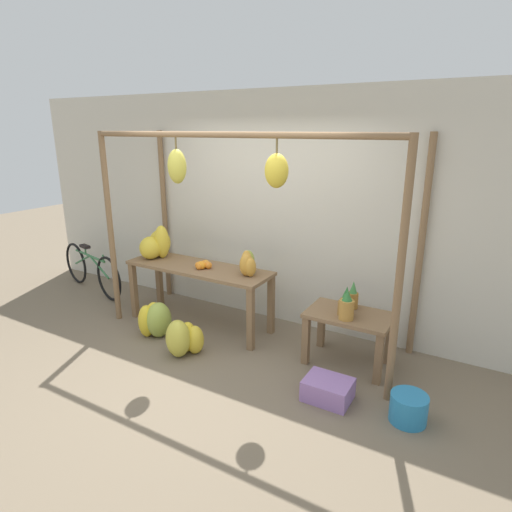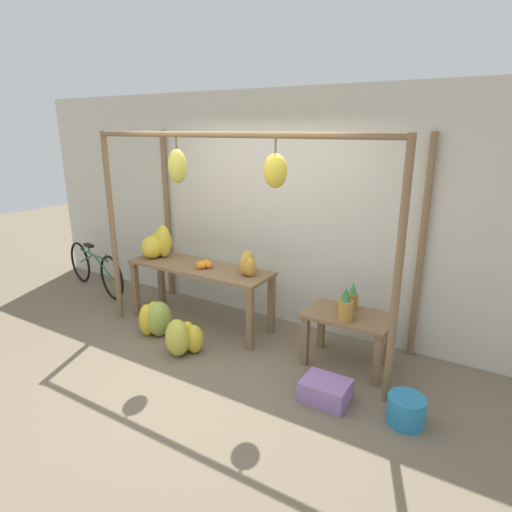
% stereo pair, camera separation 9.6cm
% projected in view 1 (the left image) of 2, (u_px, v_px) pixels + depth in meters
% --- Properties ---
extents(ground_plane, '(20.00, 20.00, 0.00)m').
position_uv_depth(ground_plane, '(200.00, 374.00, 4.27)').
color(ground_plane, '#756651').
extents(shop_wall_back, '(8.00, 0.08, 2.80)m').
position_uv_depth(shop_wall_back, '(276.00, 211.00, 5.19)').
color(shop_wall_back, beige).
rests_on(shop_wall_back, ground_plane).
extents(stall_awning, '(3.50, 1.11, 2.33)m').
position_uv_depth(stall_awning, '(240.00, 205.00, 4.48)').
color(stall_awning, brown).
rests_on(stall_awning, ground_plane).
extents(display_table_main, '(1.85, 0.57, 0.76)m').
position_uv_depth(display_table_main, '(199.00, 275.00, 5.18)').
color(display_table_main, brown).
rests_on(display_table_main, ground_plane).
extents(display_table_side, '(0.85, 0.53, 0.56)m').
position_uv_depth(display_table_side, '(349.00, 325.00, 4.35)').
color(display_table_side, brown).
rests_on(display_table_side, ground_plane).
extents(banana_pile_on_table, '(0.40, 0.53, 0.42)m').
position_uv_depth(banana_pile_on_table, '(157.00, 244.00, 5.46)').
color(banana_pile_on_table, gold).
rests_on(banana_pile_on_table, display_table_main).
extents(orange_pile, '(0.19, 0.20, 0.09)m').
position_uv_depth(orange_pile, '(203.00, 265.00, 5.06)').
color(orange_pile, orange).
rests_on(orange_pile, display_table_main).
extents(pineapple_cluster, '(0.19, 0.43, 0.30)m').
position_uv_depth(pineapple_cluster, '(347.00, 303.00, 4.26)').
color(pineapple_cluster, olive).
rests_on(pineapple_cluster, display_table_side).
extents(banana_pile_ground_left, '(0.41, 0.38, 0.43)m').
position_uv_depth(banana_pile_ground_left, '(155.00, 320.00, 5.01)').
color(banana_pile_ground_left, '#9EB247').
rests_on(banana_pile_ground_left, ground_plane).
extents(banana_pile_ground_right, '(0.45, 0.47, 0.42)m').
position_uv_depth(banana_pile_ground_right, '(184.00, 338.00, 4.60)').
color(banana_pile_ground_right, gold).
rests_on(banana_pile_ground_right, ground_plane).
extents(fruit_crate_white, '(0.42, 0.32, 0.19)m').
position_uv_depth(fruit_crate_white, '(328.00, 390.00, 3.86)').
color(fruit_crate_white, '#9970B7').
rests_on(fruit_crate_white, ground_plane).
extents(blue_bucket, '(0.31, 0.31, 0.25)m').
position_uv_depth(blue_bucket, '(409.00, 408.00, 3.56)').
color(blue_bucket, teal).
rests_on(blue_bucket, ground_plane).
extents(parked_bicycle, '(1.65, 0.43, 0.69)m').
position_uv_depth(parked_bicycle, '(91.00, 269.00, 6.37)').
color(parked_bicycle, black).
rests_on(parked_bicycle, ground_plane).
extents(papaya_pile, '(0.25, 0.30, 0.29)m').
position_uv_depth(papaya_pile, '(248.00, 264.00, 4.81)').
color(papaya_pile, gold).
rests_on(papaya_pile, display_table_main).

